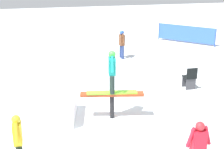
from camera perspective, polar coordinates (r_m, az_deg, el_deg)
ground_plane at (r=9.96m, az=0.00°, el=-7.87°), size 60.00×60.00×0.00m
rail_feature at (r=9.67m, az=0.00°, el=-4.19°), size 1.97×0.70×0.84m
snow_kicker_ramp at (r=9.99m, az=-11.92°, el=-6.32°), size 2.08×1.86×0.60m
main_rider_on_rail at (r=9.39m, az=0.00°, el=0.29°), size 1.57×0.71×1.34m
bystander_brown at (r=16.26m, az=1.81°, el=5.82°), size 0.24×0.67×1.47m
bystander_red at (r=7.27m, az=15.46°, el=-12.58°), size 0.60×0.20×1.37m
bystander_yellow at (r=7.65m, az=-16.82°, el=-11.15°), size 0.20×0.60×1.35m
folding_chair at (r=12.51m, az=14.03°, el=-0.71°), size 0.45×0.45×0.88m
safety_fence at (r=20.26m, az=13.36°, el=7.28°), size 2.55×2.78×1.10m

